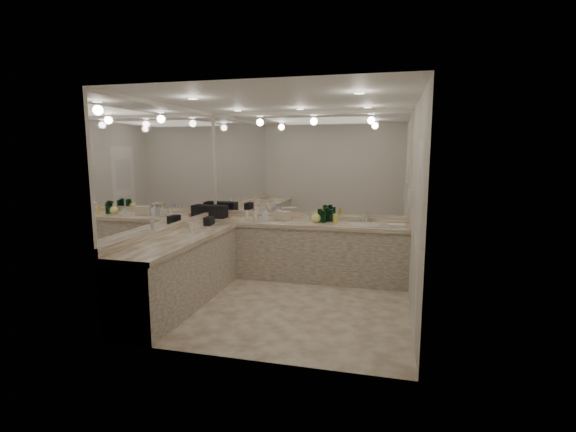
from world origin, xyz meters
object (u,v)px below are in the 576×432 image
(soap_bottle_b, at_px, (265,214))
(soap_bottle_c, at_px, (316,216))
(black_toiletry_bag, at_px, (215,211))
(soap_bottle_a, at_px, (256,214))
(hand_towel, at_px, (397,225))
(wall_phone, at_px, (410,199))
(sink, at_px, (365,225))
(cream_cosmetic_case, at_px, (282,216))

(soap_bottle_b, relative_size, soap_bottle_c, 1.08)
(black_toiletry_bag, height_order, soap_bottle_a, black_toiletry_bag)
(hand_towel, bearing_deg, soap_bottle_b, 177.80)
(soap_bottle_b, bearing_deg, wall_phone, -12.70)
(sink, distance_m, wall_phone, 0.91)
(cream_cosmetic_case, height_order, soap_bottle_b, soap_bottle_b)
(hand_towel, xyz_separation_m, soap_bottle_a, (-2.17, 0.07, 0.08))
(wall_phone, height_order, cream_cosmetic_case, wall_phone)
(black_toiletry_bag, height_order, cream_cosmetic_case, black_toiletry_bag)
(hand_towel, relative_size, soap_bottle_b, 1.11)
(wall_phone, bearing_deg, black_toiletry_bag, 169.66)
(soap_bottle_b, bearing_deg, soap_bottle_a, -177.60)
(soap_bottle_a, bearing_deg, wall_phone, -11.74)
(sink, xyz_separation_m, wall_phone, (0.61, -0.50, 0.46))
(hand_towel, bearing_deg, black_toiletry_bag, 177.14)
(black_toiletry_bag, relative_size, cream_cosmetic_case, 1.47)
(wall_phone, xyz_separation_m, black_toiletry_bag, (-3.05, 0.56, -0.35))
(soap_bottle_a, bearing_deg, hand_towel, -1.88)
(wall_phone, bearing_deg, sink, 140.43)
(soap_bottle_a, relative_size, soap_bottle_b, 0.96)
(cream_cosmetic_case, height_order, hand_towel, cream_cosmetic_case)
(hand_towel, distance_m, soap_bottle_b, 2.02)
(black_toiletry_bag, relative_size, soap_bottle_a, 1.85)
(black_toiletry_bag, relative_size, hand_towel, 1.60)
(sink, height_order, soap_bottle_c, soap_bottle_c)
(sink, xyz_separation_m, hand_towel, (0.45, -0.09, 0.02))
(sink, height_order, soap_bottle_a, soap_bottle_a)
(soap_bottle_c, bearing_deg, soap_bottle_b, -178.24)
(soap_bottle_c, bearing_deg, soap_bottle_a, -178.14)
(cream_cosmetic_case, bearing_deg, sink, 18.80)
(sink, distance_m, soap_bottle_b, 1.57)
(cream_cosmetic_case, xyz_separation_m, soap_bottle_b, (-0.27, -0.07, 0.03))
(soap_bottle_a, relative_size, soap_bottle_c, 1.04)
(cream_cosmetic_case, relative_size, hand_towel, 1.09)
(sink, bearing_deg, black_toiletry_bag, 178.69)
(sink, height_order, black_toiletry_bag, black_toiletry_bag)
(wall_phone, xyz_separation_m, soap_bottle_a, (-2.32, 0.48, -0.35))
(soap_bottle_b, xyz_separation_m, soap_bottle_c, (0.81, 0.02, -0.01))
(wall_phone, bearing_deg, cream_cosmetic_case, 163.67)
(soap_bottle_a, distance_m, soap_bottle_c, 0.97)
(black_toiletry_bag, bearing_deg, sink, -1.31)
(wall_phone, relative_size, soap_bottle_a, 1.21)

